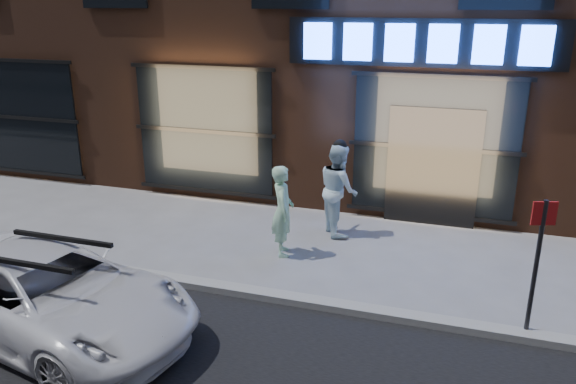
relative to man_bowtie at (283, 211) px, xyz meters
The scene contains 6 objects.
ground 3.02m from the man_bowtie, 34.07° to the right, with size 90.00×90.00×0.00m, color slate.
curb 3.00m from the man_bowtie, 34.07° to the right, with size 60.00×0.25×0.12m, color gray.
man_bowtie is the anchor object (origin of this frame).
man_cap 1.47m from the man_bowtie, 60.41° to the left, with size 0.88×0.68×1.80m, color white.
white_suv 4.06m from the man_bowtie, 123.21° to the right, with size 1.99×4.32×1.20m, color white.
sign_post 4.29m from the man_bowtie, 20.89° to the right, with size 0.31×0.12×1.98m.
Camera 1 is at (0.50, -7.20, 4.36)m, focal length 35.00 mm.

